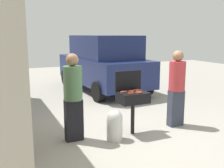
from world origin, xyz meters
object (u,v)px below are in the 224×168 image
object	(u,v)px
hot_dog_2	(131,92)
hot_dog_3	(132,91)
hot_dog_7	(139,90)
hot_dog_6	(138,92)
person_right	(177,86)
parked_minivan	(103,63)
hot_dog_0	(131,93)
bbq_grill	(133,99)
hot_dog_8	(136,90)
hot_dog_5	(123,92)
propane_tank	(114,124)
hot_dog_1	(140,93)
person_left	(73,94)
leaning_board	(19,120)
hot_dog_4	(124,91)

from	to	relation	value
hot_dog_2	hot_dog_3	world-z (taller)	same
hot_dog_3	hot_dog_7	size ratio (longest dim) A/B	1.00
hot_dog_6	hot_dog_7	world-z (taller)	same
person_right	parked_minivan	size ratio (longest dim) A/B	0.38
hot_dog_0	parked_minivan	distance (m)	4.62
bbq_grill	hot_dog_8	world-z (taller)	hot_dog_8
bbq_grill	hot_dog_5	bearing A→B (deg)	161.19
hot_dog_2	hot_dog_5	xyz separation A→B (m)	(-0.12, 0.09, 0.00)
hot_dog_6	propane_tank	world-z (taller)	hot_dog_6
hot_dog_8	hot_dog_1	bearing A→B (deg)	-104.51
hot_dog_8	parked_minivan	world-z (taller)	parked_minivan
person_right	parked_minivan	bearing A→B (deg)	-88.20
hot_dog_0	hot_dog_5	xyz separation A→B (m)	(-0.07, 0.20, 0.00)
hot_dog_3	person_left	xyz separation A→B (m)	(-1.24, 0.07, 0.03)
hot_dog_0	hot_dog_2	distance (m)	0.12
bbq_grill	hot_dog_0	bearing A→B (deg)	-132.98
hot_dog_3	propane_tank	world-z (taller)	hot_dog_3
bbq_grill	hot_dog_5	xyz separation A→B (m)	(-0.19, 0.06, 0.15)
person_left	leaning_board	xyz separation A→B (m)	(-1.04, -0.26, -0.30)
bbq_grill	hot_dog_4	distance (m)	0.23
hot_dog_0	leaning_board	distance (m)	2.16
hot_dog_6	hot_dog_4	bearing A→B (deg)	142.54
hot_dog_1	hot_dog_5	size ratio (longest dim) A/B	1.00
hot_dog_0	leaning_board	bearing A→B (deg)	179.02
hot_dog_3	hot_dog_6	size ratio (longest dim) A/B	1.00
hot_dog_4	parked_minivan	size ratio (longest dim) A/B	0.03
propane_tank	person_left	size ratio (longest dim) A/B	0.36
hot_dog_4	hot_dog_6	world-z (taller)	same
hot_dog_0	leaning_board	xyz separation A→B (m)	(-2.14, 0.04, -0.27)
bbq_grill	parked_minivan	xyz separation A→B (m)	(1.13, 4.31, 0.27)
hot_dog_1	propane_tank	size ratio (longest dim) A/B	0.21
hot_dog_3	hot_dog_4	size ratio (longest dim) A/B	1.00
hot_dog_1	leaning_board	xyz separation A→B (m)	(-2.34, 0.04, -0.27)
person_left	parked_minivan	bearing A→B (deg)	47.11
hot_dog_5	hot_dog_8	distance (m)	0.35
hot_dog_1	hot_dog_7	bearing A→B (deg)	65.81
hot_dog_3	hot_dog_7	distance (m)	0.15
hot_dog_0	hot_dog_5	distance (m)	0.21
hot_dog_8	leaning_board	xyz separation A→B (m)	(-2.41, -0.23, -0.27)
person_right	hot_dog_0	bearing A→B (deg)	9.01
hot_dog_6	hot_dog_5	bearing A→B (deg)	151.13
hot_dog_5	hot_dog_2	bearing A→B (deg)	-37.44
leaning_board	hot_dog_6	bearing A→B (deg)	0.31
hot_dog_0	leaning_board	world-z (taller)	leaning_board
hot_dog_5	hot_dog_8	size ratio (longest dim) A/B	1.00
hot_dog_1	person_right	distance (m)	1.07
hot_dog_7	propane_tank	size ratio (longest dim) A/B	0.21
hot_dog_1	hot_dog_0	bearing A→B (deg)	177.67
bbq_grill	hot_dog_3	world-z (taller)	hot_dog_3
person_right	hot_dog_1	bearing A→B (deg)	10.82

